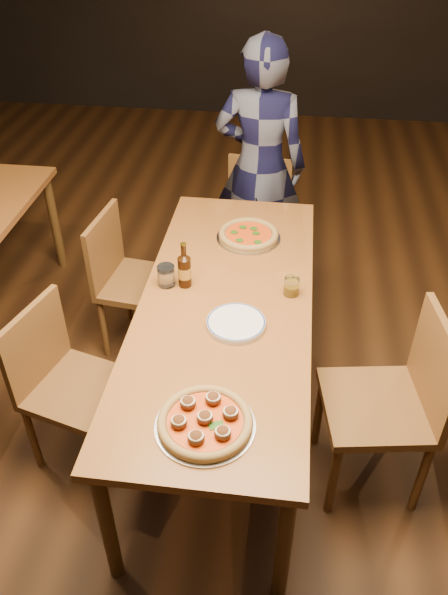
# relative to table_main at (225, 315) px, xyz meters

# --- Properties ---
(ground) EXTENTS (9.00, 9.00, 0.00)m
(ground) POSITION_rel_table_main_xyz_m (0.00, 0.00, -0.68)
(ground) COLOR black
(room_shell) EXTENTS (9.00, 9.00, 9.00)m
(room_shell) POSITION_rel_table_main_xyz_m (0.00, 0.00, 1.18)
(room_shell) COLOR black
(room_shell) RESTS_ON ground
(table_main) EXTENTS (0.80, 2.00, 0.75)m
(table_main) POSITION_rel_table_main_xyz_m (0.00, 0.00, 0.00)
(table_main) COLOR brown
(table_main) RESTS_ON ground
(chair_main_nw) EXTENTS (0.51, 0.51, 0.89)m
(chair_main_nw) POSITION_rel_table_main_xyz_m (-0.65, -0.34, -0.24)
(chair_main_nw) COLOR brown
(chair_main_nw) RESTS_ON ground
(chair_main_sw) EXTENTS (0.47, 0.47, 0.89)m
(chair_main_sw) POSITION_rel_table_main_xyz_m (-0.56, 0.50, -0.23)
(chair_main_sw) COLOR brown
(chair_main_sw) RESTS_ON ground
(chair_main_e) EXTENTS (0.52, 0.52, 0.98)m
(chair_main_e) POSITION_rel_table_main_xyz_m (0.71, -0.31, -0.19)
(chair_main_e) COLOR brown
(chair_main_e) RESTS_ON ground
(chair_end) EXTENTS (0.46, 0.46, 0.90)m
(chair_end) POSITION_rel_table_main_xyz_m (0.03, 1.20, -0.23)
(chair_end) COLOR brown
(chair_end) RESTS_ON ground
(pizza_meatball) EXTENTS (0.37, 0.37, 0.07)m
(pizza_meatball) POSITION_rel_table_main_xyz_m (0.02, -0.73, 0.10)
(pizza_meatball) COLOR #B7B7BF
(pizza_meatball) RESTS_ON table_main
(pizza_margherita) EXTENTS (0.35, 0.35, 0.05)m
(pizza_margherita) POSITION_rel_table_main_xyz_m (0.05, 0.58, 0.09)
(pizza_margherita) COLOR #B7B7BF
(pizza_margherita) RESTS_ON table_main
(plate_stack) EXTENTS (0.26, 0.26, 0.03)m
(plate_stack) POSITION_rel_table_main_xyz_m (0.07, -0.16, 0.08)
(plate_stack) COLOR white
(plate_stack) RESTS_ON table_main
(beer_bottle) EXTENTS (0.07, 0.07, 0.23)m
(beer_bottle) POSITION_rel_table_main_xyz_m (-0.21, 0.11, 0.15)
(beer_bottle) COLOR black
(beer_bottle) RESTS_ON table_main
(water_glass) EXTENTS (0.08, 0.08, 0.11)m
(water_glass) POSITION_rel_table_main_xyz_m (-0.30, 0.11, 0.12)
(water_glass) COLOR white
(water_glass) RESTS_ON table_main
(amber_glass) EXTENTS (0.07, 0.07, 0.09)m
(amber_glass) POSITION_rel_table_main_xyz_m (0.30, 0.11, 0.12)
(amber_glass) COLOR #936C10
(amber_glass) RESTS_ON table_main
(diner) EXTENTS (0.63, 0.45, 1.63)m
(diner) POSITION_rel_table_main_xyz_m (0.05, 1.35, 0.13)
(diner) COLOR black
(diner) RESTS_ON ground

